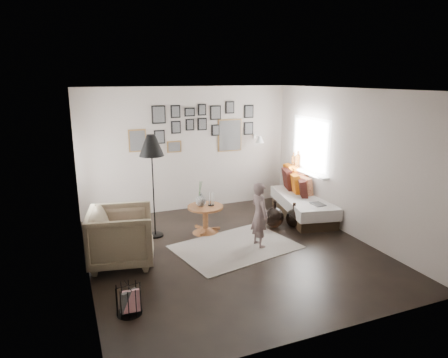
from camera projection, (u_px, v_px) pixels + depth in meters
name	position (u px, v px, depth m)	size (l,w,h in m)	color
ground	(233.00, 251.00, 6.57)	(4.80, 4.80, 0.00)	black
wall_back	(188.00, 149.00, 8.40)	(4.50, 4.50, 0.00)	#A89D93
wall_front	(326.00, 225.00, 4.09)	(4.50, 4.50, 0.00)	#A89D93
wall_left	(81.00, 189.00, 5.43)	(4.80, 4.80, 0.00)	#A89D93
wall_right	(349.00, 163.00, 7.07)	(4.80, 4.80, 0.00)	#A89D93
ceiling	(234.00, 89.00, 5.93)	(4.80, 4.80, 0.00)	white
door_left	(80.00, 185.00, 6.57)	(0.00, 2.14, 2.14)	white
window_right	(303.00, 168.00, 8.34)	(0.15, 1.32, 1.30)	white
gallery_wall	(201.00, 128.00, 8.38)	(2.74, 0.03, 1.08)	olive
wall_sconce	(260.00, 139.00, 8.69)	(0.18, 0.36, 0.16)	white
rug	(236.00, 247.00, 6.71)	(1.94, 1.36, 0.01)	silver
pedestal_table	(206.00, 220.00, 7.29)	(0.65, 0.65, 0.51)	brown
vase	(201.00, 199.00, 7.18)	(0.19, 0.19, 0.46)	black
candles	(211.00, 199.00, 7.24)	(0.11, 0.11, 0.24)	black
daybed	(301.00, 201.00, 8.21)	(1.17, 1.99, 0.92)	black
magazine_on_daybed	(318.00, 204.00, 7.59)	(0.21, 0.28, 0.02)	black
armchair	(122.00, 236.00, 6.04)	(0.93, 0.95, 0.87)	#70634B
armchair_cushion	(123.00, 232.00, 6.09)	(0.39, 0.39, 0.10)	silver
floor_lamp	(152.00, 149.00, 6.80)	(0.43, 0.43, 1.83)	black
magazine_basket	(129.00, 300.00, 4.79)	(0.33, 0.33, 0.37)	black
demijohn_large	(275.00, 217.00, 7.55)	(0.35, 0.35, 0.53)	black
demijohn_small	(294.00, 218.00, 7.58)	(0.31, 0.31, 0.48)	black
child	(259.00, 215.00, 6.63)	(0.40, 0.27, 1.11)	#685452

